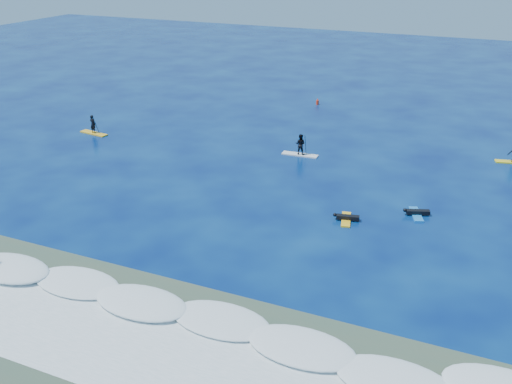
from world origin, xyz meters
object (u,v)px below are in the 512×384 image
at_px(prone_paddler_far, 416,213).
at_px(marker_buoy, 317,102).
at_px(prone_paddler_near, 346,218).
at_px(sup_paddler_center, 300,146).
at_px(sup_paddler_left, 93,127).

height_order(prone_paddler_far, marker_buoy, marker_buoy).
bearing_deg(prone_paddler_near, marker_buoy, 8.49).
relative_size(sup_paddler_center, prone_paddler_near, 1.39).
bearing_deg(sup_paddler_center, marker_buoy, 99.95).
relative_size(sup_paddler_center, prone_paddler_far, 1.36).
bearing_deg(prone_paddler_far, sup_paddler_center, 34.63).
distance_m(sup_paddler_left, sup_paddler_center, 18.84).
bearing_deg(prone_paddler_far, prone_paddler_near, 102.64).
bearing_deg(sup_paddler_center, prone_paddler_far, -38.14).
xyz_separation_m(prone_paddler_near, prone_paddler_far, (3.84, 2.48, 0.00)).
bearing_deg(prone_paddler_near, sup_paddler_center, 20.34).
height_order(prone_paddler_near, marker_buoy, marker_buoy).
bearing_deg(sup_paddler_left, sup_paddler_center, 15.27).
xyz_separation_m(sup_paddler_center, prone_paddler_far, (10.35, -7.31, -0.61)).
bearing_deg(sup_paddler_left, marker_buoy, 57.42).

